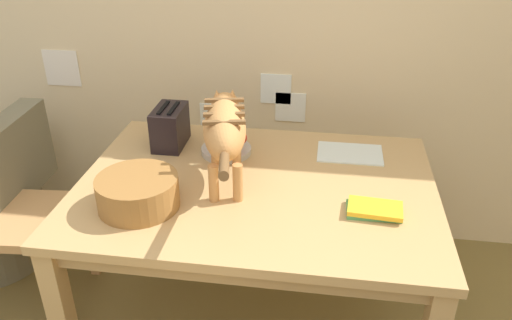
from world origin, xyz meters
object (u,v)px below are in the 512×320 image
at_px(coffee_mug, 227,138).
at_px(toaster, 170,127).
at_px(wooden_chair_near, 15,215).
at_px(cat, 225,128).
at_px(dining_table, 256,202).
at_px(magazine, 350,153).
at_px(saucer_bowl, 226,150).
at_px(book_stack, 374,209).
at_px(wicker_basket, 138,192).

distance_m(coffee_mug, toaster, 0.26).
bearing_deg(wooden_chair_near, cat, 85.81).
xyz_separation_m(cat, toaster, (-0.29, 0.25, -0.12)).
relative_size(dining_table, magazine, 4.99).
bearing_deg(cat, wooden_chair_near, 169.23).
distance_m(dining_table, cat, 0.32).
height_order(saucer_bowl, magazine, saucer_bowl).
height_order(coffee_mug, magazine, coffee_mug).
height_order(saucer_bowl, book_stack, book_stack).
bearing_deg(cat, toaster, 128.64).
bearing_deg(coffee_mug, saucer_bowl, 180.00).
distance_m(saucer_bowl, wooden_chair_near, 0.96).
bearing_deg(wooden_chair_near, wicker_basket, 66.47).
bearing_deg(dining_table, saucer_bowl, 124.79).
bearing_deg(book_stack, wooden_chair_near, 174.02).
xyz_separation_m(book_stack, wooden_chair_near, (-1.48, 0.16, -0.28)).
bearing_deg(book_stack, cat, 163.51).
height_order(book_stack, toaster, toaster).
xyz_separation_m(cat, saucer_bowl, (-0.04, 0.21, -0.20)).
bearing_deg(book_stack, magazine, 99.94).
distance_m(dining_table, saucer_bowl, 0.30).
bearing_deg(coffee_mug, wooden_chair_near, -166.60).
bearing_deg(wicker_basket, coffee_mug, 63.07).
height_order(cat, coffee_mug, cat).
xyz_separation_m(coffee_mug, wicker_basket, (-0.23, -0.44, -0.01)).
xyz_separation_m(book_stack, wicker_basket, (-0.81, -0.07, 0.04)).
distance_m(saucer_bowl, wicker_basket, 0.50).
relative_size(book_stack, wicker_basket, 0.67).
height_order(coffee_mug, wooden_chair_near, wooden_chair_near).
bearing_deg(magazine, wooden_chair_near, -168.87).
bearing_deg(wicker_basket, dining_table, 29.23).
relative_size(saucer_bowl, wicker_basket, 0.74).
distance_m(saucer_bowl, toaster, 0.26).
height_order(saucer_bowl, wooden_chair_near, wooden_chair_near).
bearing_deg(coffee_mug, cat, -79.69).
relative_size(cat, wooden_chair_near, 0.75).
relative_size(saucer_bowl, book_stack, 1.09).
distance_m(cat, wicker_basket, 0.39).
bearing_deg(wooden_chair_near, dining_table, 84.48).
bearing_deg(wicker_basket, book_stack, 5.24).
relative_size(cat, wicker_basket, 2.48).
xyz_separation_m(saucer_bowl, wooden_chair_near, (-0.89, -0.21, -0.27)).
xyz_separation_m(dining_table, coffee_mug, (-0.16, 0.23, 0.15)).
relative_size(cat, magazine, 2.62).
xyz_separation_m(dining_table, saucer_bowl, (-0.16, 0.23, 0.10)).
relative_size(wicker_basket, toaster, 1.42).
xyz_separation_m(coffee_mug, magazine, (0.51, 0.07, -0.07)).
height_order(dining_table, wicker_basket, wicker_basket).
xyz_separation_m(saucer_bowl, wicker_basket, (-0.22, -0.44, 0.05)).
height_order(cat, toaster, cat).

